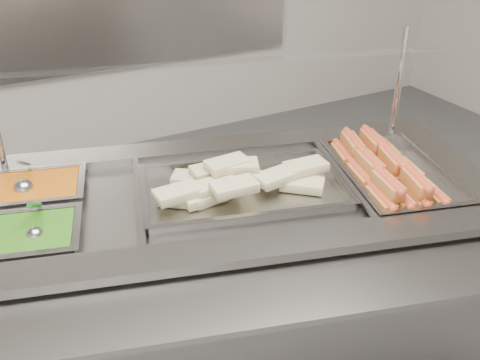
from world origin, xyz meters
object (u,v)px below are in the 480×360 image
sneeze_guard (213,66)px  pan_wraps (243,192)px  serving_spoon (35,230)px  pan_hotdogs (391,179)px  steam_counter (227,287)px  ladle (24,187)px

sneeze_guard → pan_wraps: (-0.00, -0.21, -0.36)m
sneeze_guard → serving_spoon: (-0.65, -0.17, -0.33)m
pan_hotdogs → serving_spoon: size_ratio=3.51×
pan_wraps → serving_spoon: size_ratio=4.31×
sneeze_guard → pan_hotdogs: bearing=-35.1°
pan_wraps → sneeze_guard: bearing=89.5°
steam_counter → serving_spoon: (-0.59, 0.02, 0.43)m
pan_hotdogs → serving_spoon: serving_spoon is taller
pan_wraps → pan_hotdogs: bearing=-15.8°
pan_hotdogs → pan_wraps: 0.53m
steam_counter → ladle: ladle is taller
ladle → sneeze_guard: bearing=-8.5°
pan_hotdogs → pan_wraps: (-0.51, 0.14, 0.01)m
pan_hotdogs → steam_counter: bearing=164.2°
ladle → pan_wraps: bearing=-25.8°
pan_hotdogs → ladle: bearing=158.5°
pan_wraps → serving_spoon: bearing=176.7°
ladle → serving_spoon: ladle is taller
pan_wraps → ladle: size_ratio=3.97×
sneeze_guard → pan_wraps: sneeze_guard is taller
pan_hotdogs → pan_wraps: size_ratio=0.81×
pan_hotdogs → serving_spoon: 1.17m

